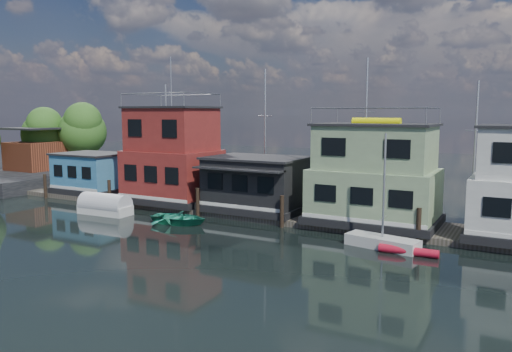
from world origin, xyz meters
The scene contains 13 objects.
ground centered at (0.00, 0.00, 0.00)m, with size 160.00×160.00×0.00m, color black.
dock centered at (0.00, 12.00, 0.20)m, with size 48.00×5.00×0.40m, color #595147.
houseboat_blue centered at (-18.00, 12.00, 2.21)m, with size 6.40×4.90×3.66m.
houseboat_red centered at (-8.50, 12.00, 4.10)m, with size 7.40×5.90×11.86m.
houseboat_dark centered at (-0.50, 11.98, 2.42)m, with size 7.40×6.10×4.06m.
houseboat_green centered at (8.50, 12.00, 3.55)m, with size 8.40×5.90×7.03m.
pilings centered at (-0.33, 9.20, 1.10)m, with size 42.28×0.28×2.20m.
background_masts centered at (4.76, 18.00, 5.55)m, with size 36.40×0.16×12.00m.
shore centered at (-30.67, 15.86, 3.60)m, with size 12.40×15.72×8.24m.
day_sailer centered at (10.35, 7.40, 0.40)m, with size 4.38×2.14×6.62m.
tarp_runabout centered at (-10.84, 6.59, 0.64)m, with size 4.33×1.90×1.73m.
red_kayak centered at (11.99, 6.63, 0.23)m, with size 0.47×0.47×3.19m, color red.
dinghy_teal centered at (-3.75, 6.65, 0.42)m, with size 2.92×4.09×0.85m, color #289273.
Camera 1 is at (17.62, -20.67, 7.79)m, focal length 35.00 mm.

